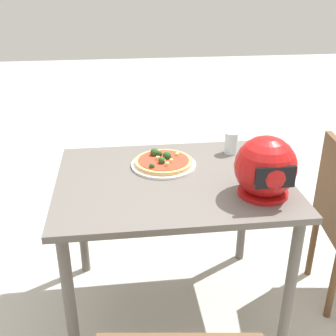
# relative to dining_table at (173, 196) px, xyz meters

# --- Properties ---
(ground_plane) EXTENTS (14.00, 14.00, 0.00)m
(ground_plane) POSITION_rel_dining_table_xyz_m (0.00, 0.00, -0.67)
(ground_plane) COLOR #B2ADA3
(dining_table) EXTENTS (1.07, 0.84, 0.77)m
(dining_table) POSITION_rel_dining_table_xyz_m (0.00, 0.00, 0.00)
(dining_table) COLOR #5B5651
(dining_table) RESTS_ON ground
(pizza_plate) EXTENTS (0.32, 0.32, 0.01)m
(pizza_plate) POSITION_rel_dining_table_xyz_m (0.03, -0.14, 0.10)
(pizza_plate) COLOR white
(pizza_plate) RESTS_ON dining_table
(pizza) EXTENTS (0.28, 0.28, 0.06)m
(pizza) POSITION_rel_dining_table_xyz_m (0.03, -0.14, 0.12)
(pizza) COLOR tan
(pizza) RESTS_ON pizza_plate
(motorcycle_helmet) EXTENTS (0.26, 0.26, 0.26)m
(motorcycle_helmet) POSITION_rel_dining_table_xyz_m (-0.37, 0.20, 0.22)
(motorcycle_helmet) COLOR #B21414
(motorcycle_helmet) RESTS_ON dining_table
(drinking_glass) EXTENTS (0.07, 0.07, 0.11)m
(drinking_glass) POSITION_rel_dining_table_xyz_m (-0.34, -0.26, 0.15)
(drinking_glass) COLOR silver
(drinking_glass) RESTS_ON dining_table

